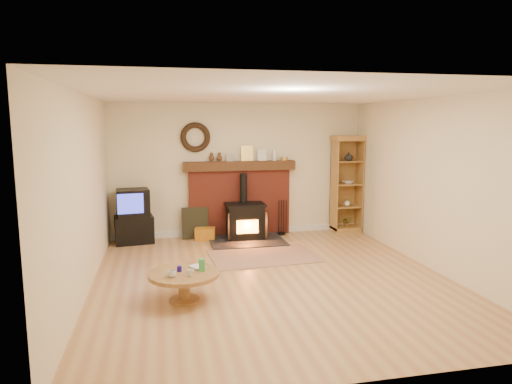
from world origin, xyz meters
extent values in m
plane|color=#AD7748|center=(0.00, 0.00, 0.00)|extent=(5.50, 5.50, 0.00)
cube|color=beige|center=(0.00, 2.75, 1.30)|extent=(5.00, 0.02, 2.60)
cube|color=beige|center=(0.00, -2.75, 1.30)|extent=(5.00, 0.02, 2.60)
cube|color=beige|center=(-2.50, 0.00, 1.30)|extent=(0.02, 5.50, 2.60)
cube|color=beige|center=(2.50, 0.00, 1.30)|extent=(0.02, 5.50, 2.60)
cube|color=white|center=(0.00, 0.00, 2.60)|extent=(5.00, 5.50, 0.02)
cube|color=white|center=(0.00, 2.73, 0.06)|extent=(5.00, 0.04, 0.12)
torus|color=black|center=(-0.85, 2.69, 1.95)|extent=(0.57, 0.11, 0.57)
cube|color=#973526|center=(0.00, 2.67, 0.65)|extent=(2.00, 0.15, 1.30)
cube|color=#331B10|center=(0.00, 2.64, 1.39)|extent=(2.20, 0.22, 0.18)
cube|color=#999999|center=(-0.20, 2.65, 1.55)|extent=(0.13, 0.05, 0.14)
cube|color=gold|center=(0.15, 2.67, 1.63)|extent=(0.24, 0.06, 0.30)
cube|color=white|center=(0.45, 2.67, 1.59)|extent=(0.18, 0.05, 0.22)
cylinder|color=white|center=(0.70, 2.65, 1.59)|extent=(0.08, 0.08, 0.22)
cylinder|color=gold|center=(0.90, 2.65, 1.51)|extent=(0.14, 0.14, 0.07)
cube|color=black|center=(0.04, 2.10, 0.01)|extent=(1.40, 1.00, 0.03)
cube|color=black|center=(0.04, 2.30, 0.34)|extent=(0.67, 0.48, 0.63)
cube|color=black|center=(0.04, 2.30, 0.68)|extent=(0.74, 0.53, 0.04)
cylinder|color=black|center=(0.04, 2.45, 0.98)|extent=(0.14, 0.14, 0.56)
cube|color=orange|center=(0.04, 2.05, 0.30)|extent=(0.40, 0.02, 0.25)
cube|color=black|center=(-0.27, 2.11, 0.32)|extent=(0.16, 0.22, 0.50)
cube|color=black|center=(0.34, 2.11, 0.32)|extent=(0.16, 0.22, 0.50)
cube|color=brown|center=(0.12, 1.11, 0.01)|extent=(1.82, 1.31, 0.01)
cube|color=black|center=(-2.04, 2.47, 0.25)|extent=(0.75, 0.56, 0.51)
cube|color=black|center=(-2.04, 2.47, 0.76)|extent=(0.63, 0.55, 0.51)
cube|color=#2F38CC|center=(-2.07, 2.22, 0.78)|extent=(0.45, 0.07, 0.36)
cube|color=olive|center=(2.20, 2.53, 0.05)|extent=(0.57, 0.41, 0.10)
cube|color=olive|center=(2.20, 2.73, 0.96)|extent=(0.57, 0.02, 1.81)
cube|color=olive|center=(1.92, 2.53, 0.96)|extent=(0.02, 0.41, 1.81)
cube|color=olive|center=(2.47, 2.53, 0.96)|extent=(0.02, 0.41, 1.81)
cube|color=olive|center=(2.20, 2.53, 1.91)|extent=(0.63, 0.45, 0.10)
cube|color=olive|center=(2.20, 2.53, 0.52)|extent=(0.53, 0.37, 0.02)
cube|color=olive|center=(2.20, 2.53, 0.98)|extent=(0.53, 0.37, 0.02)
cube|color=olive|center=(2.20, 2.53, 1.45)|extent=(0.53, 0.37, 0.02)
imported|color=white|center=(2.20, 2.48, 1.55)|extent=(0.17, 0.17, 0.18)
imported|color=white|center=(2.20, 2.48, 1.02)|extent=(0.22, 0.22, 0.05)
sphere|color=white|center=(2.20, 2.48, 0.59)|extent=(0.12, 0.12, 0.12)
imported|color=green|center=(2.20, 2.48, 0.21)|extent=(0.20, 0.17, 0.22)
cube|color=#C0C717|center=(-0.72, 2.40, 0.12)|extent=(0.41, 0.30, 0.23)
cube|color=black|center=(-0.90, 2.55, 0.31)|extent=(0.51, 0.14, 0.61)
cylinder|color=black|center=(0.81, 2.50, 0.02)|extent=(0.16, 0.16, 0.04)
cylinder|color=black|center=(0.76, 2.50, 0.35)|extent=(0.02, 0.02, 0.70)
cylinder|color=black|center=(0.81, 2.50, 0.35)|extent=(0.02, 0.02, 0.70)
cylinder|color=black|center=(0.86, 2.50, 0.35)|extent=(0.02, 0.02, 0.70)
cylinder|color=black|center=(0.91, 2.50, 0.35)|extent=(0.02, 0.02, 0.70)
cylinder|color=brown|center=(-1.28, -0.60, 0.01)|extent=(0.39, 0.39, 0.03)
cylinder|color=brown|center=(-1.28, -0.60, 0.18)|extent=(0.14, 0.14, 0.30)
cylinder|color=brown|center=(-1.28, -0.60, 0.35)|extent=(0.88, 0.88, 0.05)
imported|color=white|center=(-1.43, -0.76, 0.42)|extent=(0.11, 0.11, 0.09)
imported|color=white|center=(-1.20, -0.76, 0.42)|extent=(0.09, 0.09, 0.08)
imported|color=#4C331E|center=(-1.16, -0.49, 0.39)|extent=(0.15, 0.20, 0.02)
cylinder|color=#1B1090|center=(-1.33, -0.56, 0.41)|extent=(0.06, 0.06, 0.07)
cube|color=green|center=(-1.05, -0.60, 0.46)|extent=(0.07, 0.07, 0.16)
camera|label=1|loc=(-1.52, -6.12, 2.21)|focal=32.00mm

